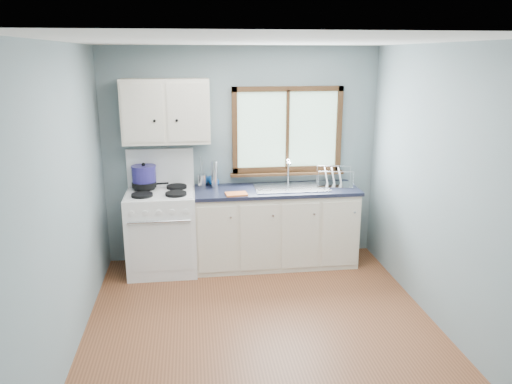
{
  "coord_description": "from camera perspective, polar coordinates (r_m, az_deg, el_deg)",
  "views": [
    {
      "loc": [
        -0.58,
        -3.95,
        2.4
      ],
      "look_at": [
        0.05,
        0.9,
        1.05
      ],
      "focal_mm": 35.0,
      "sensor_mm": 36.0,
      "label": 1
    }
  ],
  "objects": [
    {
      "name": "stockpot",
      "position": [
        5.76,
        -12.68,
        1.82
      ],
      "size": [
        0.29,
        0.29,
        0.27
      ],
      "rotation": [
        0.0,
        0.0,
        0.03
      ],
      "color": "navy",
      "rests_on": "gas_range"
    },
    {
      "name": "wall_back",
      "position": [
        5.9,
        -1.63,
        4.19
      ],
      "size": [
        3.2,
        0.02,
        2.5
      ],
      "primitive_type": "cube",
      "color": "gray",
      "rests_on": "ground"
    },
    {
      "name": "dish_rack",
      "position": [
        5.9,
        8.89,
        1.3
      ],
      "size": [
        0.47,
        0.39,
        0.22
      ],
      "rotation": [
        0.0,
        0.0,
        -0.2
      ],
      "color": "silver",
      "rests_on": "countertop"
    },
    {
      "name": "wall_left",
      "position": [
        4.24,
        -21.17,
        -1.38
      ],
      "size": [
        0.02,
        3.6,
        2.5
      ],
      "primitive_type": "cube",
      "color": "gray",
      "rests_on": "ground"
    },
    {
      "name": "base_cabinets",
      "position": [
        5.87,
        2.22,
        -4.41
      ],
      "size": [
        1.85,
        0.6,
        0.88
      ],
      "color": "beige",
      "rests_on": "floor"
    },
    {
      "name": "gas_range",
      "position": [
        5.76,
        -10.7,
        -4.18
      ],
      "size": [
        0.76,
        0.69,
        1.36
      ],
      "color": "white",
      "rests_on": "floor"
    },
    {
      "name": "wall_right",
      "position": [
        4.66,
        20.92,
        0.11
      ],
      "size": [
        0.02,
        3.6,
        2.5
      ],
      "primitive_type": "cube",
      "color": "gray",
      "rests_on": "ground"
    },
    {
      "name": "utensil_crock",
      "position": [
        5.82,
        -6.11,
        1.35
      ],
      "size": [
        0.11,
        0.11,
        0.35
      ],
      "rotation": [
        0.0,
        0.0,
        -0.01
      ],
      "color": "silver",
      "rests_on": "countertop"
    },
    {
      "name": "countertop",
      "position": [
        5.72,
        2.27,
        0.22
      ],
      "size": [
        1.89,
        0.64,
        0.04
      ],
      "primitive_type": "cube",
      "color": "black",
      "rests_on": "base_cabinets"
    },
    {
      "name": "skillet",
      "position": [
        5.75,
        -12.63,
        0.84
      ],
      "size": [
        0.42,
        0.3,
        0.05
      ],
      "rotation": [
        0.0,
        0.0,
        0.13
      ],
      "color": "black",
      "rests_on": "gas_range"
    },
    {
      "name": "ceiling",
      "position": [
        3.99,
        1.0,
        17.02
      ],
      "size": [
        3.2,
        3.6,
        0.02
      ],
      "primitive_type": "cube",
      "color": "white",
      "rests_on": "wall_back"
    },
    {
      "name": "wall_front",
      "position": [
        2.49,
        7.06,
        -12.14
      ],
      "size": [
        3.2,
        0.02,
        2.5
      ],
      "primitive_type": "cube",
      "color": "gray",
      "rests_on": "ground"
    },
    {
      "name": "floor",
      "position": [
        4.66,
        0.85,
        -15.7
      ],
      "size": [
        3.2,
        3.6,
        0.02
      ],
      "primitive_type": "cube",
      "color": "brown",
      "rests_on": "ground"
    },
    {
      "name": "sink",
      "position": [
        5.76,
        4.03,
        -0.11
      ],
      "size": [
        0.84,
        0.46,
        0.44
      ],
      "color": "silver",
      "rests_on": "countertop"
    },
    {
      "name": "soap_bottle",
      "position": [
        5.76,
        -4.66,
        1.9
      ],
      "size": [
        0.13,
        0.13,
        0.27
      ],
      "primitive_type": "imported",
      "rotation": [
        0.0,
        0.0,
        0.3
      ],
      "color": "#0F4EA9",
      "rests_on": "countertop"
    },
    {
      "name": "dish_towel",
      "position": [
        5.45,
        -2.26,
        -0.23
      ],
      "size": [
        0.25,
        0.19,
        0.02
      ],
      "primitive_type": "cube",
      "rotation": [
        0.0,
        0.0,
        0.09
      ],
      "color": "orange",
      "rests_on": "countertop"
    },
    {
      "name": "upper_cabinets",
      "position": [
        5.61,
        -10.25,
        9.06
      ],
      "size": [
        0.95,
        0.35,
        0.7
      ],
      "color": "beige",
      "rests_on": "wall_back"
    },
    {
      "name": "thermos",
      "position": [
        5.72,
        -4.78,
        2.0
      ],
      "size": [
        0.1,
        0.1,
        0.31
      ],
      "primitive_type": "cylinder",
      "rotation": [
        0.0,
        0.0,
        0.39
      ],
      "color": "silver",
      "rests_on": "countertop"
    },
    {
      "name": "window",
      "position": [
        5.9,
        3.61,
        6.39
      ],
      "size": [
        1.36,
        0.1,
        1.03
      ],
      "color": "#9EC6A8",
      "rests_on": "wall_back"
    }
  ]
}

